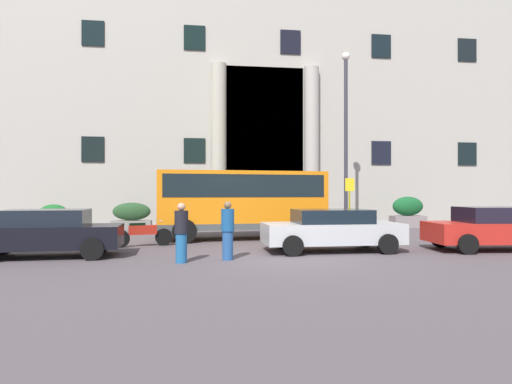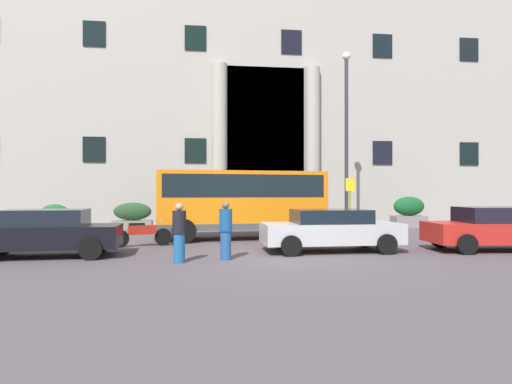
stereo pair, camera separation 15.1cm
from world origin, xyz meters
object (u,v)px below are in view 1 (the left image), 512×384
Objects in this scene: lamppost_plaza_centre at (346,128)px; pedestrian_woman_dark_dress at (228,230)px; parked_sedan_second at (46,233)px; pedestrian_man_crossing at (181,233)px; bus_stop_sign at (350,199)px; orange_minibus at (241,199)px; hedge_planter_far_west at (53,218)px; hedge_planter_east at (247,217)px; hedge_planter_far_east at (132,216)px; parked_coupe_end at (499,228)px; motorcycle_far_end at (141,233)px; hedge_planter_entrance_right at (408,213)px; parked_estate_mid at (332,229)px.

pedestrian_woman_dark_dress is at bearing -126.54° from lamppost_plaza_centre.
parked_sedan_second is 4.20m from pedestrian_man_crossing.
orange_minibus is at bearing -158.56° from bus_stop_sign.
pedestrian_woman_dark_dress reaches higher than pedestrian_man_crossing.
hedge_planter_east is at bearing -3.54° from hedge_planter_far_west.
parked_coupe_end is at bearing -37.35° from hedge_planter_far_east.
motorcycle_far_end is 0.23× the size of lamppost_plaza_centre.
parked_coupe_end is at bearing -71.92° from lamppost_plaza_centre.
hedge_planter_entrance_right reaches higher than hedge_planter_far_west.
hedge_planter_entrance_right is (4.15, 2.54, -0.78)m from bus_stop_sign.
hedge_planter_far_east is 11.68m from pedestrian_woman_dark_dress.
bus_stop_sign is at bearing 64.83° from parked_estate_mid.
hedge_planter_far_west reaches higher than hedge_planter_east.
parked_estate_mid reaches higher than hedge_planter_east.
lamppost_plaza_centre is (9.11, 5.18, 4.57)m from motorcycle_far_end.
parked_sedan_second is 2.67× the size of pedestrian_man_crossing.
bus_stop_sign reaches higher than hedge_planter_far_east.
hedge_planter_entrance_right is 18.38m from hedge_planter_far_west.
parked_sedan_second reaches higher than hedge_planter_far_east.
pedestrian_man_crossing is 0.18× the size of lamppost_plaza_centre.
parked_sedan_second is 8.56m from parked_estate_mid.
hedge_planter_far_west is at bearing 171.12° from lamppost_plaza_centre.
motorcycle_far_end is (-3.67, -2.14, -1.17)m from orange_minibus.
hedge_planter_far_west is 10.05m from parked_sedan_second.
bus_stop_sign is at bearing -73.29° from pedestrian_woman_dark_dress.
hedge_planter_far_west is at bearing 103.10° from parked_sedan_second.
parked_sedan_second is at bearing -147.31° from lamppost_plaza_centre.
parked_estate_mid is (-6.95, -8.78, -0.11)m from hedge_planter_entrance_right.
parked_sedan_second is 2.61× the size of pedestrian_woman_dark_dress.
hedge_planter_far_west is at bearing 143.72° from orange_minibus.
orange_minibus reaches higher than hedge_planter_entrance_right.
hedge_planter_entrance_right is 0.20× the size of lamppost_plaza_centre.
hedge_planter_entrance_right is 1.09× the size of pedestrian_woman_dark_dress.
hedge_planter_entrance_right is 0.98× the size of hedge_planter_east.
parked_estate_mid is at bearing 139.27° from pedestrian_man_crossing.
parked_estate_mid is (8.56, 0.18, -0.01)m from parked_sedan_second.
hedge_planter_far_east is at bearing 162.50° from bus_stop_sign.
bus_stop_sign is 4.93m from hedge_planter_entrance_right.
orange_minibus is at bearing 32.16° from parked_sedan_second.
hedge_planter_far_east is 3.80m from hedge_planter_far_west.
bus_stop_sign is at bearing 165.97° from pedestrian_man_crossing.
parked_sedan_second is (-6.79, -9.03, 0.09)m from hedge_planter_east.
hedge_planter_east is (5.86, -0.68, -0.04)m from hedge_planter_far_east.
parked_coupe_end is at bearing -35.76° from orange_minibus.
pedestrian_man_crossing reaches higher than parked_estate_mid.
pedestrian_woman_dark_dress is at bearing -67.30° from motorcycle_far_end.
parked_coupe_end reaches higher than hedge_planter_east.
hedge_planter_east is 1.11× the size of pedestrian_woman_dark_dress.
orange_minibus is 4.94m from parked_estate_mid.
parked_estate_mid is (7.63, -9.53, 0.04)m from hedge_planter_far_east.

